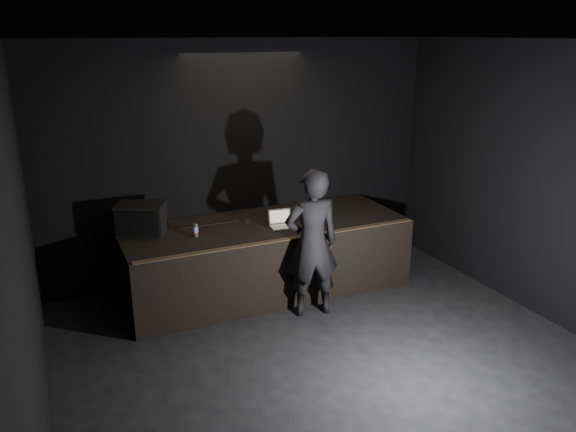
% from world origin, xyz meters
% --- Properties ---
extents(ground, '(7.00, 7.00, 0.00)m').
position_xyz_m(ground, '(0.00, 0.00, 0.00)').
color(ground, black).
rests_on(ground, ground).
extents(room_walls, '(6.10, 7.10, 3.52)m').
position_xyz_m(room_walls, '(0.00, 0.00, 2.02)').
color(room_walls, black).
rests_on(room_walls, ground).
extents(stage_riser, '(4.00, 1.50, 1.00)m').
position_xyz_m(stage_riser, '(0.00, 2.73, 0.50)').
color(stage_riser, black).
rests_on(stage_riser, ground).
extents(riser_lip, '(3.92, 0.10, 0.01)m').
position_xyz_m(riser_lip, '(0.00, 2.02, 1.01)').
color(riser_lip, brown).
rests_on(riser_lip, stage_riser).
extents(stage_monitor, '(0.74, 0.66, 0.41)m').
position_xyz_m(stage_monitor, '(-1.66, 3.03, 1.21)').
color(stage_monitor, black).
rests_on(stage_monitor, stage_riser).
extents(cable, '(0.84, 0.03, 0.02)m').
position_xyz_m(cable, '(-0.73, 2.97, 1.01)').
color(cable, black).
rests_on(cable, stage_riser).
extents(laptop, '(0.36, 0.33, 0.22)m').
position_xyz_m(laptop, '(0.17, 2.53, 1.06)').
color(laptop, silver).
rests_on(laptop, stage_riser).
extents(beer_can, '(0.07, 0.07, 0.17)m').
position_xyz_m(beer_can, '(-1.03, 2.63, 1.09)').
color(beer_can, silver).
rests_on(beer_can, stage_riser).
extents(plastic_cup, '(0.09, 0.09, 0.11)m').
position_xyz_m(plastic_cup, '(-0.23, 2.78, 1.05)').
color(plastic_cup, white).
rests_on(plastic_cup, stage_riser).
extents(wii_remote, '(0.06, 0.14, 0.03)m').
position_xyz_m(wii_remote, '(0.29, 2.35, 1.01)').
color(wii_remote, white).
rests_on(wii_remote, stage_riser).
extents(person, '(0.78, 0.57, 1.97)m').
position_xyz_m(person, '(0.27, 1.78, 0.99)').
color(person, black).
rests_on(person, ground).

